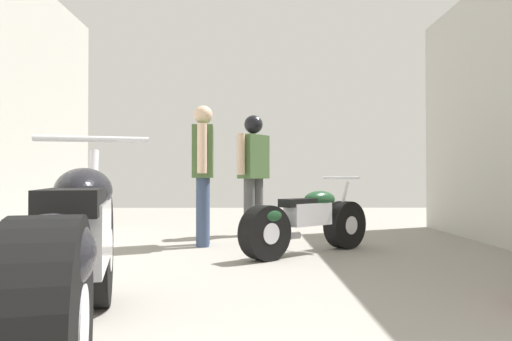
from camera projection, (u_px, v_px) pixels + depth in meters
name	position (u px, v px, depth m)	size (l,w,h in m)	color
ground_plane	(265.00, 287.00, 3.41)	(17.86, 17.86, 0.00)	gray
motorcycle_maroon_cruiser	(76.00, 257.00, 2.09)	(0.86, 2.22, 1.04)	black
motorcycle_black_naked	(306.00, 222.00, 4.86)	(1.45, 1.25, 0.81)	black
mechanic_in_blue	(203.00, 166.00, 5.48)	(0.26, 0.66, 1.64)	#384766
mechanic_with_helmet	(254.00, 163.00, 6.45)	(0.48, 0.57, 1.65)	#4C4C4C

